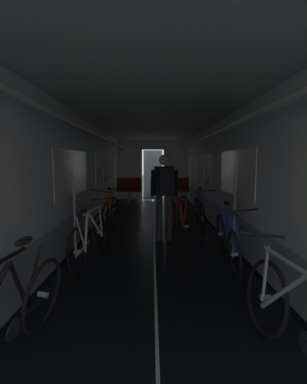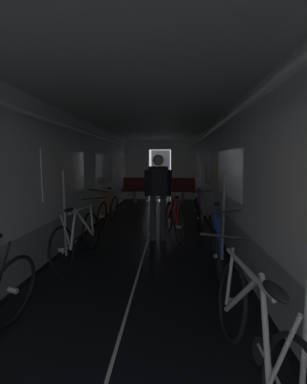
# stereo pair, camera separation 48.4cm
# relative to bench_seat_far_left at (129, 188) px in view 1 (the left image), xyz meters

# --- Properties ---
(ground_plane) EXTENTS (60.00, 60.00, 0.00)m
(ground_plane) POSITION_rel_bench_seat_far_left_xyz_m (0.90, -8.07, -0.57)
(ground_plane) COLOR black
(train_car_shell) EXTENTS (3.14, 12.34, 2.57)m
(train_car_shell) POSITION_rel_bench_seat_far_left_xyz_m (0.90, -4.47, 1.13)
(train_car_shell) COLOR black
(train_car_shell) RESTS_ON ground
(bench_seat_far_left) EXTENTS (0.98, 0.51, 0.95)m
(bench_seat_far_left) POSITION_rel_bench_seat_far_left_xyz_m (0.00, 0.00, 0.00)
(bench_seat_far_left) COLOR gray
(bench_seat_far_left) RESTS_ON ground
(bench_seat_far_right) EXTENTS (0.98, 0.51, 0.95)m
(bench_seat_far_right) POSITION_rel_bench_seat_far_left_xyz_m (1.80, 0.00, 0.00)
(bench_seat_far_right) COLOR gray
(bench_seat_far_right) RESTS_ON ground
(bicycle_blue) EXTENTS (0.44, 1.69, 0.95)m
(bicycle_blue) POSITION_rel_bench_seat_far_left_xyz_m (2.00, -6.24, -0.19)
(bicycle_blue) COLOR black
(bicycle_blue) RESTS_ON ground
(bicycle_white) EXTENTS (0.48, 1.69, 0.95)m
(bicycle_white) POSITION_rel_bench_seat_far_left_xyz_m (-0.09, -6.15, -0.19)
(bicycle_white) COLOR black
(bicycle_white) RESTS_ON ground
(bicycle_purple) EXTENTS (0.44, 1.69, 0.95)m
(bicycle_purple) POSITION_rel_bench_seat_far_left_xyz_m (2.00, -3.90, -0.19)
(bicycle_purple) COLOR black
(bicycle_purple) RESTS_ON ground
(bicycle_orange) EXTENTS (0.44, 1.69, 0.96)m
(bicycle_orange) POSITION_rel_bench_seat_far_left_xyz_m (-0.17, -3.83, -0.19)
(bicycle_orange) COLOR black
(bicycle_orange) RESTS_ON ground
(bicycle_silver) EXTENTS (0.47, 1.69, 0.95)m
(bicycle_silver) POSITION_rel_bench_seat_far_left_xyz_m (1.92, -8.41, -0.19)
(bicycle_silver) COLOR black
(bicycle_silver) RESTS_ON ground
(bicycle_black) EXTENTS (0.52, 1.69, 0.96)m
(bicycle_black) POSITION_rel_bench_seat_far_left_xyz_m (-0.20, -8.32, -0.19)
(bicycle_black) COLOR black
(bicycle_black) RESTS_ON ground
(person_cyclist_aisle) EXTENTS (0.55, 0.42, 1.69)m
(person_cyclist_aisle) POSITION_rel_bench_seat_far_left_xyz_m (1.11, -5.00, 0.45)
(person_cyclist_aisle) COLOR #2D2D33
(person_cyclist_aisle) RESTS_ON ground
(bicycle_red_in_aisle) EXTENTS (0.51, 1.67, 0.94)m
(bicycle_red_in_aisle) POSITION_rel_bench_seat_far_left_xyz_m (1.41, -4.74, -0.18)
(bicycle_red_in_aisle) COLOR black
(bicycle_red_in_aisle) RESTS_ON ground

